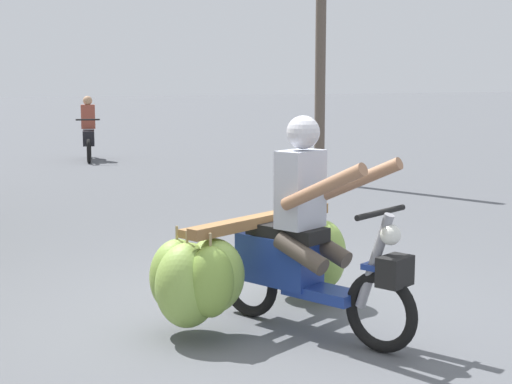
% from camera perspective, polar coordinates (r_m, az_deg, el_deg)
% --- Properties ---
extents(ground_plane, '(120.00, 120.00, 0.00)m').
position_cam_1_polar(ground_plane, '(6.13, 0.11, -9.15)').
color(ground_plane, '#56595E').
extents(motorbike_main_loaded, '(1.85, 1.99, 1.58)m').
position_cam_1_polar(motorbike_main_loaded, '(5.88, 0.51, -4.89)').
color(motorbike_main_loaded, black).
rests_on(motorbike_main_loaded, ground).
extents(motorbike_distant_ahead_left, '(0.58, 1.60, 1.40)m').
position_cam_1_polar(motorbike_distant_ahead_left, '(17.44, -12.13, 4.14)').
color(motorbike_distant_ahead_left, black).
rests_on(motorbike_distant_ahead_left, ground).
extents(utility_pole, '(0.18, 0.18, 5.30)m').
position_cam_1_polar(utility_pole, '(13.53, 4.76, 11.89)').
color(utility_pole, brown).
rests_on(utility_pole, ground).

